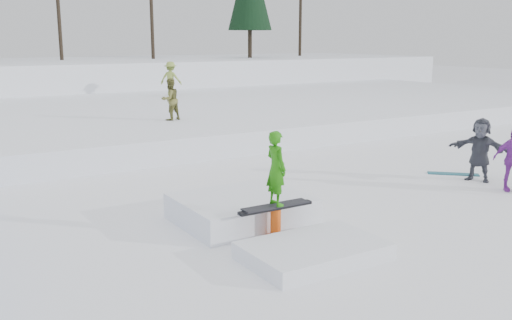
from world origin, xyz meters
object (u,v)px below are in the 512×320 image
walker_olive (170,99)px  spectator_dark (480,150)px  walker_ygreen (171,79)px  jib_rail_feature (260,216)px

walker_olive → spectator_dark: (4.65, -10.04, -0.72)m
walker_olive → walker_ygreen: bearing=-128.5°
walker_olive → jib_rail_feature: size_ratio=0.35×
spectator_dark → walker_olive: bearing=-177.3°
walker_ygreen → jib_rail_feature: (-6.40, -19.18, -1.40)m
walker_olive → jib_rail_feature: 10.83m
jib_rail_feature → walker_olive: bearing=76.0°
walker_ygreen → spectator_dark: (0.85, -18.79, -0.84)m
walker_olive → walker_ygreen: size_ratio=0.86×
walker_ygreen → spectator_dark: walker_ygreen is taller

